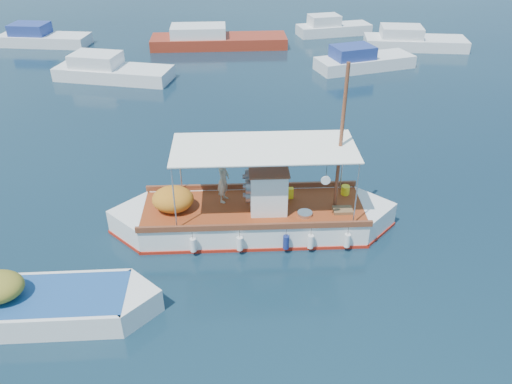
{
  "coord_description": "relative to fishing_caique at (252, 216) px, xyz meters",
  "views": [
    {
      "loc": [
        -0.92,
        -14.27,
        10.58
      ],
      "look_at": [
        -0.64,
        0.0,
        1.75
      ],
      "focal_mm": 35.0,
      "sensor_mm": 36.0,
      "label": 1
    }
  ],
  "objects": [
    {
      "name": "bg_boat_far_n",
      "position": [
        6.89,
        27.12,
        -0.06
      ],
      "size": [
        6.28,
        3.34,
        1.8
      ],
      "rotation": [
        0.0,
        0.0,
        0.24
      ],
      "color": "silver",
      "rests_on": "ground"
    },
    {
      "name": "dinghy",
      "position": [
        -6.23,
        -4.14,
        -0.18
      ],
      "size": [
        7.16,
        2.22,
        1.75
      ],
      "rotation": [
        0.0,
        0.0,
        0.04
      ],
      "color": "white",
      "rests_on": "ground"
    },
    {
      "name": "ground",
      "position": [
        0.79,
        -0.31,
        -0.55
      ],
      "size": [
        160.0,
        160.0,
        0.0
      ],
      "primitive_type": "plane",
      "color": "black",
      "rests_on": "ground"
    },
    {
      "name": "bg_boat_ne",
      "position": [
        7.59,
        18.16,
        -0.06
      ],
      "size": [
        6.94,
        4.15,
        1.8
      ],
      "rotation": [
        0.0,
        0.0,
        0.32
      ],
      "color": "silver",
      "rests_on": "ground"
    },
    {
      "name": "bg_boat_n",
      "position": [
        -2.52,
        23.69,
        -0.06
      ],
      "size": [
        10.3,
        3.26,
        1.8
      ],
      "rotation": [
        0.0,
        0.0,
        0.05
      ],
      "color": "maroon",
      "rests_on": "ground"
    },
    {
      "name": "bg_boat_e",
      "position": [
        12.35,
        23.02,
        -0.06
      ],
      "size": [
        7.68,
        3.43,
        1.8
      ],
      "rotation": [
        0.0,
        0.0,
        -0.11
      ],
      "color": "silver",
      "rests_on": "ground"
    },
    {
      "name": "bg_boat_far_w",
      "position": [
        -15.82,
        24.45,
        -0.06
      ],
      "size": [
        6.97,
        3.1,
        1.8
      ],
      "rotation": [
        0.0,
        0.0,
        -0.12
      ],
      "color": "silver",
      "rests_on": "ground"
    },
    {
      "name": "fishing_caique",
      "position": [
        0.0,
        0.0,
        0.0
      ],
      "size": [
        10.25,
        3.05,
        6.25
      ],
      "rotation": [
        0.0,
        0.0,
        0.03
      ],
      "color": "white",
      "rests_on": "ground"
    },
    {
      "name": "bg_boat_nw",
      "position": [
        -8.74,
        16.39,
        -0.06
      ],
      "size": [
        7.61,
        3.87,
        1.8
      ],
      "rotation": [
        0.0,
        0.0,
        -0.21
      ],
      "color": "silver",
      "rests_on": "ground"
    }
  ]
}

